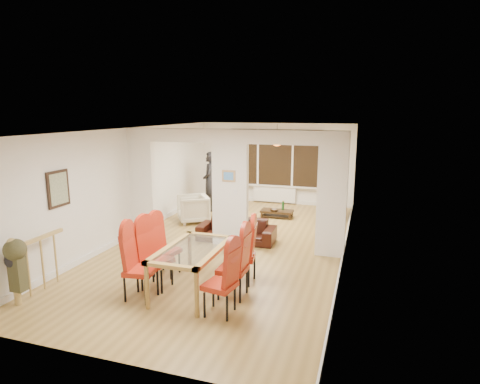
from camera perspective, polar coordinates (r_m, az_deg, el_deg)
The scene contains 24 objects.
floor at distance 9.17m, azimuth -1.37°, elevation -7.53°, with size 5.00×9.00×0.01m, color olive.
room_walls at distance 8.83m, azimuth -1.41°, elevation 0.47°, with size 5.00×9.00×2.60m, color silver, non-canonical shape.
divider_wall at distance 8.83m, azimuth -1.41°, elevation 0.47°, with size 5.00×0.18×2.60m, color white.
bay_window_blinds at distance 13.03m, azimuth 5.03°, elevation 4.90°, with size 3.00×0.08×1.80m, color black.
radiator at distance 13.18m, azimuth 4.90°, elevation -0.30°, with size 1.40×0.08×0.50m, color white.
pendant_light at distance 11.79m, azimuth 5.28°, elevation 7.38°, with size 0.36×0.36×0.36m, color orange.
stair_newel at distance 7.54m, azimuth -26.59°, elevation -8.66°, with size 0.40×1.20×1.10m, color tan, non-canonical shape.
wall_poster at distance 7.98m, azimuth -24.43°, elevation 0.43°, with size 0.04×0.52×0.67m, color gray.
pillar_photo at distance 8.69m, azimuth -1.63°, elevation 2.29°, with size 0.30×0.03×0.25m, color #4C8CD8.
dining_table at distance 6.87m, azimuth -6.74°, elevation -10.89°, with size 0.92×1.64×0.77m, color olive, non-canonical shape.
dining_chair_la at distance 6.69m, azimuth -13.98°, elevation -10.08°, with size 0.46×0.46×1.14m, color #A02210, non-canonical shape.
dining_chair_lb at distance 7.02m, azimuth -11.81°, elevation -8.98°, with size 0.45×0.45×1.13m, color #A02210, non-canonical shape.
dining_chair_lc at distance 7.54m, azimuth -10.47°, elevation -7.75°, with size 0.42×0.42×1.06m, color #A02210, non-canonical shape.
dining_chair_ra at distance 6.06m, azimuth -2.91°, elevation -12.38°, with size 0.43×0.43×1.08m, color #A02210, non-canonical shape.
dining_chair_rb at distance 6.57m, azimuth -1.05°, elevation -10.20°, with size 0.45×0.45×1.12m, color #A02210, non-canonical shape.
dining_chair_rc at distance 7.11m, azimuth 0.27°, elevation -8.56°, with size 0.44×0.44×1.10m, color #A02210, non-canonical shape.
sofa at distance 9.35m, azimuth -0.50°, elevation -5.46°, with size 1.79×0.70×0.52m, color black.
armchair at distance 10.99m, azimuth -6.69°, elevation -2.38°, with size 0.81×0.78×0.73m, color beige.
person at distance 12.10m, azimuth -4.29°, elevation 1.51°, with size 0.43×0.65×1.79m, color black.
television at distance 11.75m, azimuth 13.15°, elevation -2.02°, with size 0.14×1.05×0.60m, color black.
coffee_table at distance 11.48m, azimuth 5.27°, elevation -3.10°, with size 0.90×0.45×0.21m, color black, non-canonical shape.
bottle at distance 11.49m, azimuth 6.13°, elevation -1.89°, with size 0.07×0.07×0.27m, color #143F19.
bowl at distance 11.36m, azimuth 4.83°, elevation -2.57°, with size 0.24×0.24×0.06m, color black.
shoes at distance 8.84m, azimuth -0.53°, elevation -7.90°, with size 0.25×0.27×0.11m, color black, non-canonical shape.
Camera 1 is at (2.85, -8.18, 3.00)m, focal length 30.00 mm.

